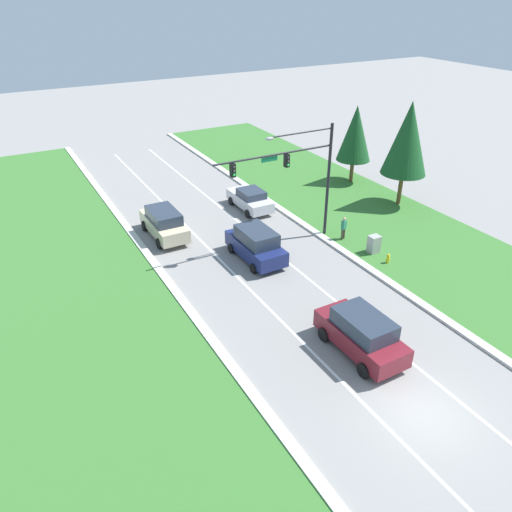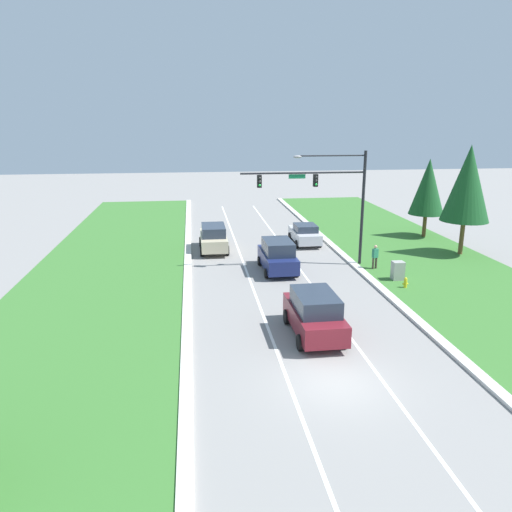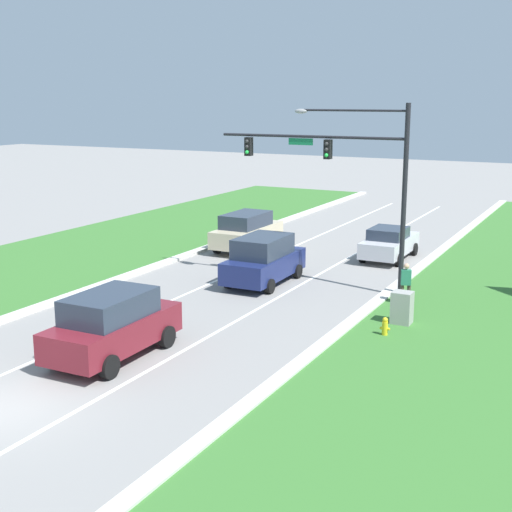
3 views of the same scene
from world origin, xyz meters
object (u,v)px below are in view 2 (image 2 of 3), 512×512
(conifer_near_right_tree, at_px, (428,187))
(conifer_far_right_tree, at_px, (468,184))
(navy_suv, at_px, (278,256))
(fire_hydrant, at_px, (405,283))
(utility_cabinet, at_px, (398,271))
(silver_sedan, at_px, (305,234))
(champagne_suv, at_px, (213,238))
(traffic_signal_mast, at_px, (328,190))
(pedestrian, at_px, (375,256))
(burgundy_suv, at_px, (314,314))

(conifer_near_right_tree, distance_m, conifer_far_right_tree, 5.91)
(navy_suv, distance_m, fire_hydrant, 8.26)
(navy_suv, bearing_deg, conifer_near_right_tree, 29.12)
(utility_cabinet, distance_m, fire_hydrant, 1.55)
(fire_hydrant, bearing_deg, silver_sedan, 106.45)
(utility_cabinet, bearing_deg, champagne_suv, 141.13)
(navy_suv, height_order, utility_cabinet, navy_suv)
(traffic_signal_mast, xyz_separation_m, conifer_near_right_tree, (10.53, 7.32, -0.90))
(traffic_signal_mast, bearing_deg, pedestrian, -23.62)
(burgundy_suv, xyz_separation_m, pedestrian, (6.50, 9.71, -0.13))
(navy_suv, bearing_deg, pedestrian, -5.78)
(pedestrian, distance_m, conifer_near_right_tree, 11.94)
(champagne_suv, distance_m, fire_hydrant, 14.98)
(conifer_near_right_tree, bearing_deg, champagne_suv, -172.83)
(traffic_signal_mast, xyz_separation_m, pedestrian, (2.99, -1.31, -4.24))
(fire_hydrant, height_order, conifer_far_right_tree, conifer_far_right_tree)
(navy_suv, xyz_separation_m, conifer_near_right_tree, (13.98, 8.08, 3.23))
(traffic_signal_mast, relative_size, pedestrian, 4.92)
(champagne_suv, height_order, conifer_far_right_tree, conifer_far_right_tree)
(champagne_suv, relative_size, pedestrian, 2.92)
(traffic_signal_mast, height_order, navy_suv, traffic_signal_mast)
(silver_sedan, height_order, burgundy_suv, burgundy_suv)
(burgundy_suv, bearing_deg, pedestrian, 55.57)
(silver_sedan, bearing_deg, traffic_signal_mast, -89.93)
(silver_sedan, height_order, conifer_near_right_tree, conifer_near_right_tree)
(pedestrian, bearing_deg, utility_cabinet, 80.68)
(utility_cabinet, bearing_deg, navy_suv, 156.82)
(pedestrian, xyz_separation_m, conifer_far_right_tree, (7.62, 2.81, 4.33))
(fire_hydrant, xyz_separation_m, conifer_far_right_tree, (7.18, 6.78, 4.93))
(navy_suv, height_order, fire_hydrant, navy_suv)
(champagne_suv, relative_size, fire_hydrant, 7.05)
(silver_sedan, height_order, conifer_far_right_tree, conifer_far_right_tree)
(pedestrian, bearing_deg, conifer_near_right_tree, -153.51)
(silver_sedan, height_order, champagne_suv, champagne_suv)
(traffic_signal_mast, bearing_deg, conifer_far_right_tree, 8.05)
(traffic_signal_mast, xyz_separation_m, champagne_suv, (-7.39, 5.07, -4.15))
(traffic_signal_mast, bearing_deg, champagne_suv, 145.57)
(traffic_signal_mast, bearing_deg, conifer_near_right_tree, 34.81)
(champagne_suv, relative_size, burgundy_suv, 1.03)
(champagne_suv, xyz_separation_m, burgundy_suv, (3.89, -16.09, 0.04))
(navy_suv, xyz_separation_m, pedestrian, (6.44, -0.55, -0.11))
(champagne_suv, distance_m, pedestrian, 12.19)
(silver_sedan, height_order, fire_hydrant, silver_sedan)
(traffic_signal_mast, bearing_deg, utility_cabinet, -46.57)
(fire_hydrant, bearing_deg, utility_cabinet, 84.81)
(silver_sedan, bearing_deg, pedestrian, -68.70)
(utility_cabinet, relative_size, pedestrian, 0.73)
(burgundy_suv, xyz_separation_m, utility_cabinet, (7.07, 7.26, -0.45))
(pedestrian, xyz_separation_m, conifer_near_right_tree, (7.54, 8.63, 3.35))
(conifer_near_right_tree, bearing_deg, burgundy_suv, -127.42)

